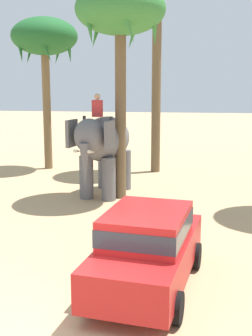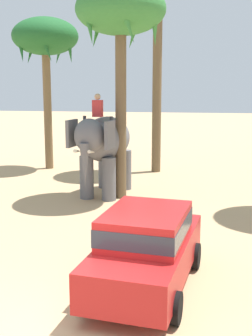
{
  "view_description": "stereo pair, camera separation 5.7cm",
  "coord_description": "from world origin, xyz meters",
  "px_view_note": "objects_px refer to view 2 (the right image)",
  "views": [
    {
      "loc": [
        1.92,
        -6.78,
        4.23
      ],
      "look_at": [
        -0.21,
        6.88,
        1.6
      ],
      "focal_mm": 47.51,
      "sensor_mm": 36.0,
      "label": 1
    },
    {
      "loc": [
        1.98,
        -6.77,
        4.23
      ],
      "look_at": [
        -0.21,
        6.88,
        1.6
      ],
      "focal_mm": 47.51,
      "sensor_mm": 36.0,
      "label": 2
    }
  ],
  "objects_px": {
    "car_sedan_foreground": "(147,246)",
    "elephant_with_mahout": "(104,144)",
    "palm_tree_leaning_seaward": "(121,15)",
    "palm_tree_far_back": "(45,40)"
  },
  "relations": [
    {
      "from": "car_sedan_foreground",
      "to": "elephant_with_mahout",
      "type": "xyz_separation_m",
      "value": [
        -2.5,
        7.65,
        1.06
      ]
    },
    {
      "from": "car_sedan_foreground",
      "to": "palm_tree_leaning_seaward",
      "type": "height_order",
      "value": "palm_tree_leaning_seaward"
    },
    {
      "from": "palm_tree_leaning_seaward",
      "to": "elephant_with_mahout",
      "type": "bearing_deg",
      "value": 159.15
    },
    {
      "from": "elephant_with_mahout",
      "to": "palm_tree_leaning_seaward",
      "type": "relative_size",
      "value": 0.52
    },
    {
      "from": "elephant_with_mahout",
      "to": "palm_tree_far_back",
      "type": "xyz_separation_m",
      "value": [
        -3.9,
        4.97,
        4.3
      ]
    },
    {
      "from": "palm_tree_far_back",
      "to": "elephant_with_mahout",
      "type": "bearing_deg",
      "value": -51.86
    },
    {
      "from": "car_sedan_foreground",
      "to": "palm_tree_leaning_seaward",
      "type": "distance_m",
      "value": 9.48
    },
    {
      "from": "palm_tree_leaning_seaward",
      "to": "palm_tree_far_back",
      "type": "bearing_deg",
      "value": 131.3
    },
    {
      "from": "car_sedan_foreground",
      "to": "elephant_with_mahout",
      "type": "relative_size",
      "value": 1.07
    },
    {
      "from": "car_sedan_foreground",
      "to": "palm_tree_leaning_seaward",
      "type": "relative_size",
      "value": 0.56
    }
  ]
}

